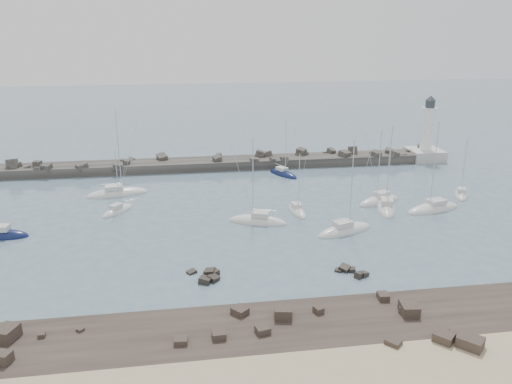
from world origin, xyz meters
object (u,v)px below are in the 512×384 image
sailboat_6 (345,231)px  sailboat_11 (461,195)px  sailboat_9 (386,208)px  sailboat_2 (118,211)px  sailboat_8 (379,202)px  sailboat_4 (258,222)px  sailboat_10 (433,209)px  sailboat_3 (117,194)px  sailboat_7 (283,174)px  lighthouse (426,146)px  sailboat_5 (297,211)px

sailboat_6 → sailboat_11: sailboat_6 is taller
sailboat_9 → sailboat_2: bearing=173.3°
sailboat_8 → sailboat_2: bearing=177.6°
sailboat_4 → sailboat_8: bearing=15.4°
sailboat_4 → sailboat_10: bearing=2.4°
sailboat_2 → sailboat_6: size_ratio=0.73×
sailboat_3 → sailboat_8: bearing=-13.6°
sailboat_7 → sailboat_10: bearing=-49.4°
sailboat_4 → sailboat_8: size_ratio=1.04×
sailboat_9 → sailboat_10: bearing=-12.2°
sailboat_9 → lighthouse: bearing=54.2°
sailboat_7 → sailboat_9: 24.76m
sailboat_10 → lighthouse: bearing=66.1°
sailboat_3 → sailboat_5: (28.87, -12.93, -0.01)m
lighthouse → sailboat_7: lighthouse is taller
lighthouse → sailboat_2: size_ratio=1.40×
sailboat_2 → sailboat_6: (32.76, -13.00, 0.01)m
sailboat_6 → sailboat_7: sailboat_6 is taller
lighthouse → sailboat_5: (-34.92, -27.79, -2.96)m
sailboat_11 → sailboat_3: bearing=171.0°
sailboat_2 → sailboat_6: 35.25m
lighthouse → sailboat_2: 67.11m
sailboat_7 → sailboat_10: 30.21m
lighthouse → sailboat_7: (-32.96, -7.08, -2.96)m
sailboat_3 → sailboat_2: bearing=-83.3°
sailboat_2 → sailboat_3: size_ratio=0.64×
lighthouse → sailboat_11: size_ratio=1.39×
sailboat_9 → sailboat_10: 7.37m
lighthouse → sailboat_10: size_ratio=0.95×
sailboat_7 → sailboat_11: sailboat_7 is taller
sailboat_5 → sailboat_8: (14.50, 2.45, 0.03)m
sailboat_3 → sailboat_4: 27.50m
sailboat_7 → sailboat_8: (12.54, -18.25, 0.03)m
sailboat_2 → sailboat_3: 8.73m
sailboat_6 → sailboat_8: sailboat_6 is taller
sailboat_4 → sailboat_3: bearing=143.5°
sailboat_3 → sailboat_6: 40.13m
sailboat_4 → sailboat_6: bearing=-24.5°
lighthouse → sailboat_3: size_ratio=0.90×
sailboat_5 → sailboat_7: 20.80m
sailboat_3 → sailboat_5: size_ratio=1.56×
sailboat_11 → sailboat_5: bearing=-173.0°
sailboat_5 → sailboat_10: sailboat_10 is taller
sailboat_11 → sailboat_10: bearing=-143.9°
sailboat_3 → sailboat_11: (58.56, -9.28, -0.00)m
sailboat_5 → sailboat_6: bearing=-60.7°
lighthouse → sailboat_5: 44.73m
lighthouse → sailboat_9: size_ratio=1.01×
sailboat_8 → sailboat_4: bearing=-164.6°
sailboat_4 → sailboat_5: 7.57m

